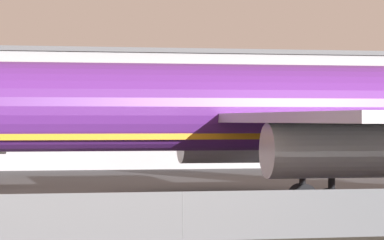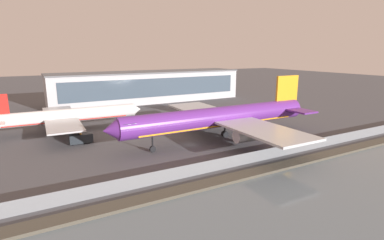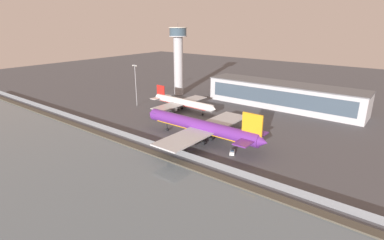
{
  "view_description": "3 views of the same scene",
  "coord_description": "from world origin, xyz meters",
  "px_view_note": "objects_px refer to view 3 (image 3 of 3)",
  "views": [
    {
      "loc": [
        -10.07,
        -61.82,
        5.24
      ],
      "look_at": [
        4.18,
        0.49,
        5.25
      ],
      "focal_mm": 105.0,
      "sensor_mm": 36.0,
      "label": 1
    },
    {
      "loc": [
        -31.69,
        -58.54,
        21.17
      ],
      "look_at": [
        5.36,
        8.51,
        3.66
      ],
      "focal_mm": 28.0,
      "sensor_mm": 36.0,
      "label": 2
    },
    {
      "loc": [
        71.13,
        -87.12,
        43.92
      ],
      "look_at": [
        0.7,
        3.46,
        5.81
      ],
      "focal_mm": 28.0,
      "sensor_mm": 36.0,
      "label": 3
    }
  ],
  "objects_px": {
    "ops_van": "(168,115)",
    "control_tower": "(178,55)",
    "apron_light_mast_apron_west": "(136,83)",
    "passenger_jet_white_red": "(182,102)",
    "baggage_tug": "(232,152)",
    "cargo_jet_purple": "(202,127)"
  },
  "relations": [
    {
      "from": "ops_van",
      "to": "control_tower",
      "type": "height_order",
      "value": "control_tower"
    },
    {
      "from": "ops_van",
      "to": "apron_light_mast_apron_west",
      "type": "bearing_deg",
      "value": 169.47
    },
    {
      "from": "passenger_jet_white_red",
      "to": "baggage_tug",
      "type": "xyz_separation_m",
      "value": [
        47.68,
        -30.49,
        -3.48
      ]
    },
    {
      "from": "passenger_jet_white_red",
      "to": "cargo_jet_purple",
      "type": "bearing_deg",
      "value": -40.13
    },
    {
      "from": "control_tower",
      "to": "apron_light_mast_apron_west",
      "type": "height_order",
      "value": "control_tower"
    },
    {
      "from": "passenger_jet_white_red",
      "to": "control_tower",
      "type": "relative_size",
      "value": 0.95
    },
    {
      "from": "passenger_jet_white_red",
      "to": "apron_light_mast_apron_west",
      "type": "height_order",
      "value": "apron_light_mast_apron_west"
    },
    {
      "from": "passenger_jet_white_red",
      "to": "control_tower",
      "type": "height_order",
      "value": "control_tower"
    },
    {
      "from": "passenger_jet_white_red",
      "to": "ops_van",
      "type": "xyz_separation_m",
      "value": [
        1.82,
        -13.18,
        -3.0
      ]
    },
    {
      "from": "cargo_jet_purple",
      "to": "baggage_tug",
      "type": "height_order",
      "value": "cargo_jet_purple"
    },
    {
      "from": "control_tower",
      "to": "ops_van",
      "type": "bearing_deg",
      "value": -56.15
    },
    {
      "from": "cargo_jet_purple",
      "to": "apron_light_mast_apron_west",
      "type": "distance_m",
      "value": 60.86
    },
    {
      "from": "cargo_jet_purple",
      "to": "baggage_tug",
      "type": "relative_size",
      "value": 15.35
    },
    {
      "from": "passenger_jet_white_red",
      "to": "ops_van",
      "type": "height_order",
      "value": "passenger_jet_white_red"
    },
    {
      "from": "ops_van",
      "to": "control_tower",
      "type": "relative_size",
      "value": 0.12
    },
    {
      "from": "ops_van",
      "to": "apron_light_mast_apron_west",
      "type": "relative_size",
      "value": 0.24
    },
    {
      "from": "ops_van",
      "to": "baggage_tug",
      "type": "bearing_deg",
      "value": -20.69
    },
    {
      "from": "cargo_jet_purple",
      "to": "control_tower",
      "type": "distance_m",
      "value": 80.58
    },
    {
      "from": "control_tower",
      "to": "passenger_jet_white_red",
      "type": "bearing_deg",
      "value": -46.94
    },
    {
      "from": "control_tower",
      "to": "baggage_tug",
      "type": "bearing_deg",
      "value": -38.2
    },
    {
      "from": "ops_van",
      "to": "control_tower",
      "type": "xyz_separation_m",
      "value": [
        -26.67,
        39.77,
        23.1
      ]
    },
    {
      "from": "cargo_jet_purple",
      "to": "apron_light_mast_apron_west",
      "type": "bearing_deg",
      "value": 161.69
    }
  ]
}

